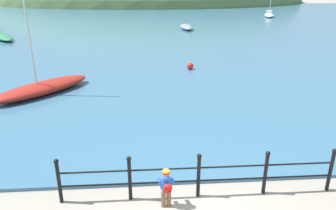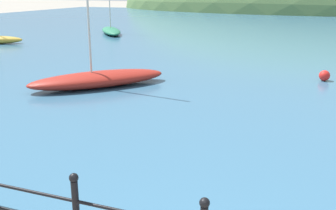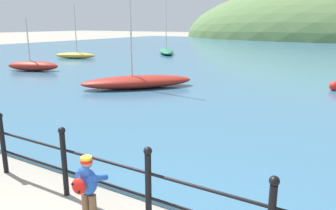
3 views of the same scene
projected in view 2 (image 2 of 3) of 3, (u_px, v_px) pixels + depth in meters
water at (304, 31)px, 32.01m from camera, size 80.00×60.00×0.10m
far_hillside at (313, 10)px, 64.41m from camera, size 65.83×36.20×21.65m
boat_white_sailboat at (99, 79)px, 13.68m from camera, size 4.31×4.48×5.85m
boat_blue_hull at (111, 30)px, 29.52m from camera, size 3.91×4.81×5.99m
mooring_buoy at (324, 76)px, 14.56m from camera, size 0.40×0.40×0.40m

